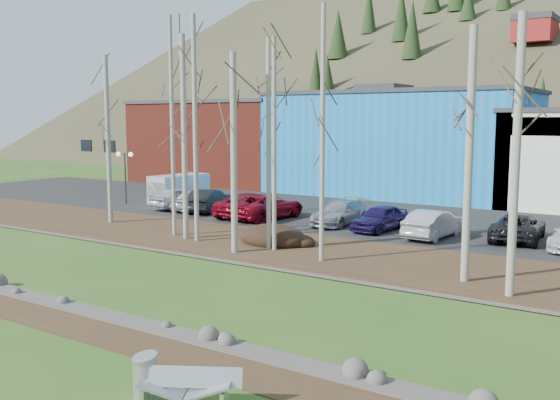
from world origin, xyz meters
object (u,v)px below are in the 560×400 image
Objects in this scene: car_4 at (380,218)px; car_5 at (433,224)px; car_2 at (253,205)px; bench_damaged at (188,389)px; car_0 at (181,197)px; car_1 at (209,200)px; van_grey at (177,189)px; street_lamp at (125,163)px; litter_bin at (146,379)px; car_6 at (518,227)px; car_3 at (339,213)px; car_8 at (266,206)px; car_9 at (202,199)px.

car_5 reaches higher than car_4.
car_5 is at bearing -177.27° from car_2.
car_0 is at bearing 103.23° from bench_damaged.
car_1 is 1.10× the size of car_4.
van_grey reaches higher than car_4.
van_grey is at bearing 103.64° from bench_damaged.
car_0 reaches higher than bench_damaged.
litter_bin is at bearing -51.00° from street_lamp.
car_6 is (3.71, 1.66, -0.05)m from car_5.
car_3 is 4.65m from car_8.
car_0 is 1.09× the size of car_4.
car_5 reaches higher than litter_bin.
van_grey is (-16.97, 2.61, 0.30)m from car_4.
car_0 is 0.96× the size of van_grey.
street_lamp is 11.55m from car_2.
car_9 reaches higher than litter_bin.
car_0 is 14.57m from car_4.
car_2 is (11.35, -0.25, -2.12)m from street_lamp.
car_0 is 0.82× the size of car_8.
street_lamp is 0.82× the size of car_1.
car_0 reaches higher than car_8.
car_2 is at bearing -0.13° from car_6.
bench_damaged is at bearing 80.79° from car_6.
van_grey reaches higher than car_2.
car_3 is 0.85× the size of car_8.
car_0 is 1.00× the size of car_9.
van_grey reaches higher than litter_bin.
street_lamp reaches higher than car_3.
litter_bin is 0.20× the size of car_6.
car_6 is 23.81m from van_grey.
street_lamp is (-23.80, 21.43, 2.53)m from litter_bin.
car_4 reaches higher than car_3.
car_5 is at bearing 92.93° from litter_bin.
car_0 is (-19.76, 21.40, 0.44)m from bench_damaged.
litter_bin is 28.58m from car_0.
car_6 is 14.23m from car_8.
car_6 reaches higher than bench_damaged.
car_9 is at bearing -174.78° from car_4.
car_1 reaches higher than car_4.
car_0 reaches higher than car_4.
car_8 reaches higher than litter_bin.
litter_bin is 27.42m from car_9.
car_4 is at bearing 162.28° from car_1.
car_6 is (2.64, 22.50, 0.33)m from litter_bin.
car_1 is (-17.32, 21.36, 0.42)m from bench_damaged.
car_3 is 9.98m from car_9.
car_1 is 1.01× the size of car_9.
car_2 is at bearing 4.46° from car_8.
car_4 reaches higher than litter_bin.
car_5 is at bearing 19.01° from car_6.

